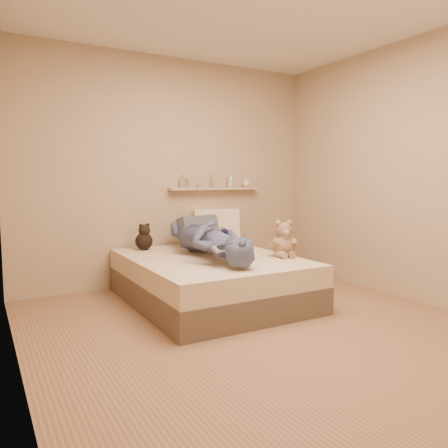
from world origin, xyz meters
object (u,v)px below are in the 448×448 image
wall_shelf (215,189)px  teddy_bear (283,241)px  dark_plush (144,238)px  game_console (221,248)px  bed (210,279)px  pillow_grey (199,231)px  pillow_cream (216,226)px  person (210,239)px

wall_shelf → teddy_bear: bearing=-86.0°
dark_plush → wall_shelf: size_ratio=0.24×
dark_plush → wall_shelf: (0.98, 0.19, 0.52)m
game_console → dark_plush: bearing=102.6°
dark_plush → wall_shelf: bearing=10.9°
bed → pillow_grey: 0.83m
teddy_bear → wall_shelf: (-0.09, 1.26, 0.50)m
teddy_bear → pillow_grey: size_ratio=0.73×
teddy_bear → pillow_grey: bearing=111.9°
game_console → dark_plush: 1.25m
pillow_cream → pillow_grey: size_ratio=1.10×
person → wall_shelf: 1.19m
bed → dark_plush: (-0.43, 0.72, 0.35)m
game_console → pillow_cream: (0.68, 1.33, 0.04)m
pillow_cream → person: 1.01m
game_console → person: person is taller
bed → pillow_cream: 1.07m
wall_shelf → person: bearing=-121.1°
teddy_bear → wall_shelf: 1.35m
pillow_grey → pillow_cream: bearing=25.0°
bed → wall_shelf: size_ratio=1.58×
bed → teddy_bear: size_ratio=5.19×
pillow_cream → wall_shelf: wall_shelf is taller
game_console → person: (0.14, 0.47, 0.02)m
wall_shelf → game_console: bearing=-116.5°
bed → dark_plush: size_ratio=6.54×
game_console → teddy_bear: size_ratio=0.54×
teddy_bear → dark_plush: size_ratio=1.26×
bed → teddy_bear: 0.82m
game_console → teddy_bear: teddy_bear is taller
bed → person: 0.41m
dark_plush → pillow_cream: bearing=6.6°
pillow_grey → wall_shelf: (0.33, 0.22, 0.48)m
teddy_bear → pillow_cream: size_ratio=0.67×
pillow_cream → pillow_grey: pillow_cream is taller
game_console → bed: bearing=72.8°
dark_plush → person: 0.86m
pillow_cream → person: size_ratio=0.36×
dark_plush → game_console: bearing=-77.4°
game_console → teddy_bear: (0.79, 0.16, -0.01)m
person → pillow_cream: bearing=-116.2°
teddy_bear → bed: bearing=151.5°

